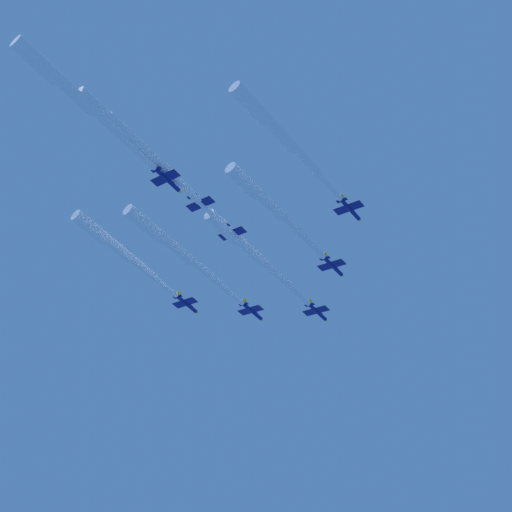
% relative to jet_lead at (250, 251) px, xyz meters
% --- Properties ---
extents(jet_lead, '(20.15, 53.01, 4.29)m').
position_rel_jet_lead_xyz_m(jet_lead, '(0.00, 0.00, 0.00)').
color(jet_lead, navy).
extents(jet_port_inner, '(21.20, 54.70, 4.32)m').
position_rel_jet_lead_xyz_m(jet_port_inner, '(-18.25, -9.68, -0.92)').
color(jet_port_inner, navy).
extents(jet_starboard_inner, '(19.10, 48.49, 4.33)m').
position_rel_jet_lead_xyz_m(jet_starboard_inner, '(11.06, -13.60, -0.28)').
color(jet_starboard_inner, navy).
extents(jet_port_mid, '(18.36, 48.47, 4.24)m').
position_rel_jet_lead_xyz_m(jet_port_mid, '(-33.95, -14.21, 0.90)').
color(jet_port_mid, navy).
extents(jet_starboard_mid, '(19.87, 51.54, 4.31)m').
position_rel_jet_lead_xyz_m(jet_starboard_mid, '(20.94, -32.17, 1.57)').
color(jet_starboard_mid, navy).
extents(jet_port_outer, '(19.12, 51.63, 4.23)m').
position_rel_jet_lead_xyz_m(jet_port_outer, '(-10.09, -36.83, 0.04)').
color(jet_port_outer, navy).
extents(jet_starboard_outer, '(18.18, 47.57, 4.22)m').
position_rel_jet_lead_xyz_m(jet_starboard_outer, '(-13.07, -46.74, 0.07)').
color(jet_starboard_outer, navy).
extents(jet_trail_port, '(19.41, 52.04, 4.24)m').
position_rel_jet_lead_xyz_m(jet_trail_port, '(-17.47, -62.24, -2.24)').
color(jet_trail_port, navy).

